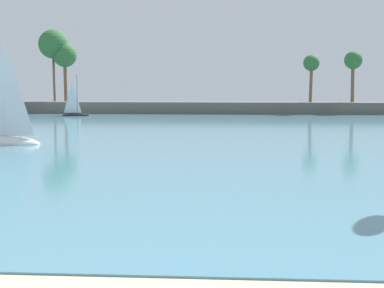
% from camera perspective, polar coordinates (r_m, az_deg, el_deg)
% --- Properties ---
extents(sea, '(220.00, 116.63, 0.06)m').
position_cam_1_polar(sea, '(72.37, 0.78, 2.22)').
color(sea, teal).
rests_on(sea, ground).
extents(palm_headland, '(111.96, 6.54, 12.98)m').
position_cam_1_polar(palm_headland, '(90.85, -0.36, 4.31)').
color(palm_headland, '#605B54').
rests_on(palm_headland, ground).
extents(sailboat_near_shore, '(4.42, 1.95, 6.19)m').
position_cam_1_polar(sailboat_near_shore, '(85.04, -11.15, 3.06)').
color(sailboat_near_shore, black).
rests_on(sailboat_near_shore, sea).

